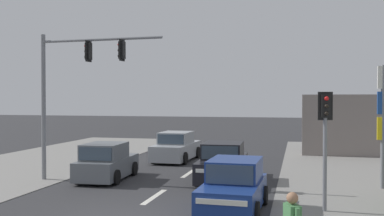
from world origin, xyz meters
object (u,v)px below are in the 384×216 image
pedestal_signal_right_kerb (325,130)px  hatchback_receding_far (106,163)px  hatchback_crossing_left (234,187)px  traffic_signal_mast (71,79)px  sedan_kerbside_parked (176,148)px  sedan_oncoming_mid (223,163)px

pedestal_signal_right_kerb → hatchback_receding_far: pedestal_signal_right_kerb is taller
hatchback_receding_far → hatchback_crossing_left: (5.87, -3.93, 0.00)m
traffic_signal_mast → sedan_kerbside_parked: 8.06m
hatchback_receding_far → traffic_signal_mast: bearing=-151.6°
traffic_signal_mast → pedestal_signal_right_kerb: traffic_signal_mast is taller
traffic_signal_mast → sedan_kerbside_parked: size_ratio=1.40×
pedestal_signal_right_kerb → hatchback_crossing_left: size_ratio=0.97×
hatchback_receding_far → pedestal_signal_right_kerb: bearing=-22.0°
traffic_signal_mast → pedestal_signal_right_kerb: 10.26m
sedan_oncoming_mid → hatchback_crossing_left: sedan_oncoming_mid is taller
sedan_oncoming_mid → hatchback_crossing_left: size_ratio=1.16×
sedan_kerbside_parked → pedestal_signal_right_kerb: bearing=-53.1°
traffic_signal_mast → hatchback_receding_far: size_ratio=1.62×
hatchback_crossing_left → sedan_kerbside_parked: 11.09m
traffic_signal_mast → hatchback_crossing_left: size_ratio=1.63×
pedestal_signal_right_kerb → hatchback_crossing_left: (-2.64, -0.50, -1.71)m
sedan_kerbside_parked → hatchback_receding_far: bearing=-101.9°
pedestal_signal_right_kerb → sedan_kerbside_parked: pedestal_signal_right_kerb is taller
traffic_signal_mast → pedestal_signal_right_kerb: (9.73, -2.77, -1.73)m
pedestal_signal_right_kerb → hatchback_receding_far: size_ratio=0.96×
pedestal_signal_right_kerb → sedan_oncoming_mid: size_ratio=0.83×
sedan_oncoming_mid → sedan_kerbside_parked: bearing=123.0°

